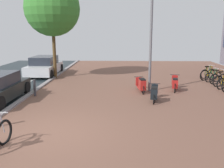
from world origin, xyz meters
TOP-DOWN VIEW (x-y plane):
  - ground at (1.43, 0.00)m, footprint 21.00×40.00m
  - bicycle_rack_06 at (8.24, 7.20)m, footprint 1.34×0.53m
  - bicycle_rack_07 at (8.27, 7.86)m, footprint 1.28×0.50m
  - bicycle_rack_08 at (8.17, 8.52)m, footprint 1.22×0.50m
  - bicycle_rack_09 at (8.11, 9.18)m, footprint 1.35×0.58m
  - bicycle_rack_10 at (8.26, 9.84)m, footprint 1.18×0.64m
  - scooter_near at (3.79, 3.81)m, footprint 0.59×1.66m
  - scooter_mid at (5.20, 5.99)m, footprint 0.62×1.68m
  - scooter_far at (3.35, 5.61)m, footprint 0.57×1.80m
  - parked_car_far at (-3.38, 10.78)m, footprint 1.95×4.09m
  - lamp_post at (3.80, 5.85)m, footprint 0.20×0.52m
  - street_tree at (-2.31, 9.72)m, footprint 3.69×3.69m
  - bollard_far at (-2.05, 4.62)m, footprint 0.12×0.12m

SIDE VIEW (x-z plane):
  - ground at x=1.43m, z-range -0.09..0.04m
  - bicycle_rack_08 at x=8.17m, z-range -0.14..0.79m
  - bicycle_rack_10 at x=8.26m, z-range -0.14..0.79m
  - bicycle_rack_07 at x=8.27m, z-range -0.14..0.81m
  - bicycle_rack_06 at x=8.24m, z-range -0.15..0.84m
  - bicycle_rack_09 at x=8.11m, z-range -0.15..0.86m
  - scooter_near at x=3.79m, z-range 0.01..0.76m
  - scooter_mid at x=5.20m, z-range -0.01..0.80m
  - scooter_far at x=3.35m, z-range 0.01..0.80m
  - bollard_far at x=-2.05m, z-range 0.00..0.84m
  - parked_car_far at x=-3.38m, z-range -0.04..1.35m
  - lamp_post at x=3.80m, z-range 0.32..5.62m
  - street_tree at x=-2.31m, z-range 1.41..7.92m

